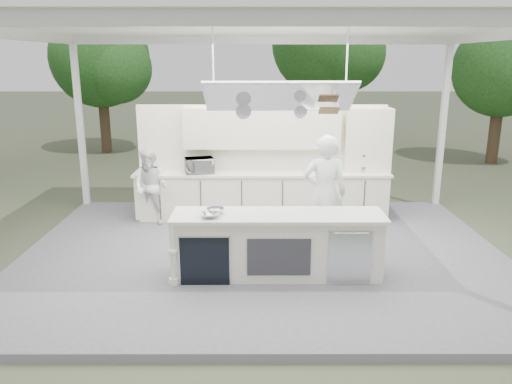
{
  "coord_description": "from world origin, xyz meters",
  "views": [
    {
      "loc": [
        -0.13,
        -7.82,
        3.25
      ],
      "look_at": [
        -0.12,
        0.4,
        1.05
      ],
      "focal_mm": 35.0,
      "sensor_mm": 36.0,
      "label": 1
    }
  ],
  "objects_px": {
    "sous_chef": "(151,187)",
    "back_counter": "(262,195)",
    "demo_island": "(276,245)",
    "head_chef": "(325,194)"
  },
  "relations": [
    {
      "from": "head_chef",
      "to": "demo_island",
      "type": "bearing_deg",
      "value": 53.16
    },
    {
      "from": "back_counter",
      "to": "head_chef",
      "type": "bearing_deg",
      "value": -60.54
    },
    {
      "from": "demo_island",
      "to": "back_counter",
      "type": "bearing_deg",
      "value": 93.63
    },
    {
      "from": "head_chef",
      "to": "sous_chef",
      "type": "relative_size",
      "value": 1.32
    },
    {
      "from": "back_counter",
      "to": "sous_chef",
      "type": "distance_m",
      "value": 2.2
    },
    {
      "from": "demo_island",
      "to": "back_counter",
      "type": "relative_size",
      "value": 0.61
    },
    {
      "from": "demo_island",
      "to": "sous_chef",
      "type": "distance_m",
      "value": 3.37
    },
    {
      "from": "sous_chef",
      "to": "back_counter",
      "type": "bearing_deg",
      "value": 28.34
    },
    {
      "from": "back_counter",
      "to": "sous_chef",
      "type": "height_order",
      "value": "sous_chef"
    },
    {
      "from": "demo_island",
      "to": "head_chef",
      "type": "distance_m",
      "value": 1.41
    }
  ]
}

